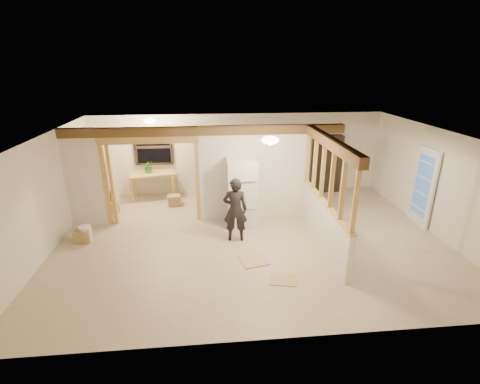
{
  "coord_description": "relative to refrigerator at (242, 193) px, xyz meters",
  "views": [
    {
      "loc": [
        -0.98,
        -7.35,
        3.96
      ],
      "look_at": [
        -0.23,
        0.4,
        1.04
      ],
      "focal_mm": 26.0,
      "sensor_mm": 36.0,
      "label": 1
    }
  ],
  "objects": [
    {
      "name": "floor",
      "position": [
        0.15,
        -0.79,
        -0.87
      ],
      "size": [
        9.0,
        6.5,
        0.01
      ],
      "primitive_type": "cube",
      "color": "#C7B094",
      "rests_on": "ground"
    },
    {
      "name": "ceiling",
      "position": [
        0.15,
        -0.79,
        1.63
      ],
      "size": [
        9.0,
        6.5,
        0.01
      ],
      "primitive_type": "cube",
      "color": "white"
    },
    {
      "name": "wall_back",
      "position": [
        0.15,
        2.46,
        0.38
      ],
      "size": [
        9.0,
        0.01,
        2.5
      ],
      "primitive_type": "cube",
      "color": "white",
      "rests_on": "floor"
    },
    {
      "name": "wall_front",
      "position": [
        0.15,
        -4.04,
        0.38
      ],
      "size": [
        9.0,
        0.01,
        2.5
      ],
      "primitive_type": "cube",
      "color": "white",
      "rests_on": "floor"
    },
    {
      "name": "wall_left",
      "position": [
        -4.35,
        -0.79,
        0.38
      ],
      "size": [
        0.01,
        6.5,
        2.5
      ],
      "primitive_type": "cube",
      "color": "white",
      "rests_on": "floor"
    },
    {
      "name": "wall_right",
      "position": [
        4.65,
        -0.79,
        0.38
      ],
      "size": [
        0.01,
        6.5,
        2.5
      ],
      "primitive_type": "cube",
      "color": "white",
      "rests_on": "floor"
    },
    {
      "name": "partition_left_stub",
      "position": [
        -3.9,
        0.41,
        0.38
      ],
      "size": [
        0.9,
        0.12,
        2.5
      ],
      "primitive_type": "cube",
      "color": "silver",
      "rests_on": "floor"
    },
    {
      "name": "partition_center",
      "position": [
        0.35,
        0.41,
        0.38
      ],
      "size": [
        2.8,
        0.12,
        2.5
      ],
      "primitive_type": "cube",
      "color": "silver",
      "rests_on": "floor"
    },
    {
      "name": "doorway_frame",
      "position": [
        -2.25,
        0.41,
        0.23
      ],
      "size": [
        2.46,
        0.14,
        2.2
      ],
      "primitive_type": "cube",
      "color": "tan",
      "rests_on": "floor"
    },
    {
      "name": "header_beam_back",
      "position": [
        -0.85,
        0.41,
        1.51
      ],
      "size": [
        7.0,
        0.18,
        0.22
      ],
      "primitive_type": "cube",
      "color": "brown",
      "rests_on": "ceiling"
    },
    {
      "name": "header_beam_right",
      "position": [
        1.75,
        -1.19,
        1.51
      ],
      "size": [
        0.18,
        3.3,
        0.22
      ],
      "primitive_type": "cube",
      "color": "brown",
      "rests_on": "ceiling"
    },
    {
      "name": "pony_wall",
      "position": [
        1.75,
        -1.19,
        -0.37
      ],
      "size": [
        0.12,
        3.2,
        1.0
      ],
      "primitive_type": "cube",
      "color": "silver",
      "rests_on": "floor"
    },
    {
      "name": "stud_partition",
      "position": [
        1.75,
        -1.19,
        0.79
      ],
      "size": [
        0.14,
        3.2,
        1.32
      ],
      "primitive_type": "cube",
      "color": "tan",
      "rests_on": "pony_wall"
    },
    {
      "name": "window_back",
      "position": [
        -2.45,
        2.38,
        0.68
      ],
      "size": [
        1.12,
        0.1,
        1.1
      ],
      "primitive_type": "cube",
      "color": "black",
      "rests_on": "wall_back"
    },
    {
      "name": "french_door",
      "position": [
        4.57,
        -0.39,
        0.13
      ],
      "size": [
        0.12,
        0.86,
        2.0
      ],
      "primitive_type": "cube",
      "color": "white",
      "rests_on": "floor"
    },
    {
      "name": "ceiling_dome_main",
      "position": [
        0.45,
        -1.29,
        1.61
      ],
      "size": [
        0.36,
        0.36,
        0.16
      ],
      "primitive_type": "ellipsoid",
      "color": "#FFEABF",
      "rests_on": "ceiling"
    },
    {
      "name": "ceiling_dome_util",
      "position": [
        -2.35,
        1.51,
        1.61
      ],
      "size": [
        0.32,
        0.32,
        0.14
      ],
      "primitive_type": "ellipsoid",
      "color": "#FFEABF",
      "rests_on": "ceiling"
    },
    {
      "name": "hanging_bulb",
      "position": [
        -1.85,
        0.81,
        1.31
      ],
      "size": [
        0.07,
        0.07,
        0.07
      ],
      "primitive_type": "ellipsoid",
      "color": "#FFD88C",
      "rests_on": "ceiling"
    },
    {
      "name": "refrigerator",
      "position": [
        0.0,
        0.0,
        0.0
      ],
      "size": [
        0.72,
        0.69,
        1.74
      ],
      "primitive_type": "cube",
      "color": "white",
      "rests_on": "floor"
    },
    {
      "name": "woman",
      "position": [
        -0.23,
        -0.82,
        -0.1
      ],
      "size": [
        0.58,
        0.41,
        1.54
      ],
      "primitive_type": "imported",
      "rotation": [
        0.0,
        0.0,
        3.07
      ],
      "color": "#2D2929",
      "rests_on": "floor"
    },
    {
      "name": "work_table",
      "position": [
        -2.49,
        2.06,
        -0.45
      ],
      "size": [
        1.44,
        0.93,
        0.84
      ],
      "primitive_type": "cube",
      "rotation": [
        0.0,
        0.0,
        0.21
      ],
      "color": "tan",
      "rests_on": "floor"
    },
    {
      "name": "potted_plant",
      "position": [
        -2.59,
        2.07,
        0.16
      ],
      "size": [
        0.36,
        0.31,
        0.38
      ],
      "primitive_type": "imported",
      "rotation": [
        0.0,
        0.0,
        0.06
      ],
      "color": "#2A5424",
      "rests_on": "work_table"
    },
    {
      "name": "shop_vac",
      "position": [
        -3.7,
        1.32,
        -0.61
      ],
      "size": [
        0.46,
        0.46,
        0.51
      ],
      "primitive_type": "cylinder",
      "rotation": [
        0.0,
        0.0,
        -0.2
      ],
      "color": "#AE0815",
      "rests_on": "floor"
    },
    {
      "name": "bookshelf",
      "position": [
        2.95,
        2.23,
        0.05
      ],
      "size": [
        0.92,
        0.31,
        1.83
      ],
      "primitive_type": "cube",
      "color": "black",
      "rests_on": "floor"
    },
    {
      "name": "bucket",
      "position": [
        -3.75,
        -0.52,
        -0.69
      ],
      "size": [
        0.32,
        0.32,
        0.36
      ],
      "primitive_type": "cylinder",
      "rotation": [
        0.0,
        0.0,
        -0.15
      ],
      "color": "white",
      "rests_on": "floor"
    },
    {
      "name": "box_util_a",
      "position": [
        -1.84,
        1.46,
        -0.72
      ],
      "size": [
        0.4,
        0.36,
        0.31
      ],
      "primitive_type": "cube",
      "rotation": [
        0.0,
        0.0,
        0.15
      ],
      "color": "tan",
      "rests_on": "floor"
    },
    {
      "name": "box_util_b",
      "position": [
        -3.51,
        1.18,
        -0.72
      ],
      "size": [
        0.38,
        0.38,
        0.29
      ],
      "primitive_type": "cube",
      "rotation": [
        0.0,
        0.0,
        0.24
      ],
      "color": "tan",
      "rests_on": "floor"
    },
    {
      "name": "box_front",
      "position": [
        -3.8,
        -0.57,
        -0.72
      ],
      "size": [
        0.37,
        0.3,
        0.29
      ],
      "primitive_type": "cube",
      "rotation": [
        0.0,
        0.0,
        0.04
      ],
      "color": "tan",
      "rests_on": "floor"
    },
    {
      "name": "floor_panel_near",
      "position": [
        0.07,
        -1.8,
        -0.86
      ],
      "size": [
        0.65,
        0.65,
        0.02
      ],
      "primitive_type": "cube",
      "rotation": [
        0.0,
        0.0,
        0.23
      ],
      "color": "tan",
      "rests_on": "floor"
    },
    {
      "name": "floor_panel_far",
      "position": [
        0.55,
        -2.55,
        -0.86
      ],
      "size": [
        0.58,
        0.5,
        0.02
      ],
      "primitive_type": "cube",
      "rotation": [
        0.0,
        0.0,
        -0.21
      ],
      "color": "tan",
      "rests_on": "floor"
    }
  ]
}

